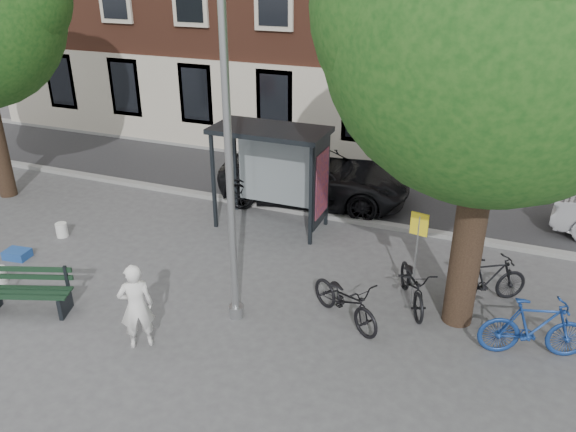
# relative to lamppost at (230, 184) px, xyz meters

# --- Properties ---
(ground) EXTENTS (90.00, 90.00, 0.00)m
(ground) POSITION_rel_lamppost_xyz_m (0.00, 0.00, -2.78)
(ground) COLOR #4C4C4F
(ground) RESTS_ON ground
(road) EXTENTS (40.00, 4.00, 0.01)m
(road) POSITION_rel_lamppost_xyz_m (0.00, 7.00, -2.78)
(road) COLOR #28282B
(road) RESTS_ON ground
(curb_near) EXTENTS (40.00, 0.25, 0.12)m
(curb_near) POSITION_rel_lamppost_xyz_m (0.00, 5.00, -2.72)
(curb_near) COLOR gray
(curb_near) RESTS_ON ground
(curb_far) EXTENTS (40.00, 0.25, 0.12)m
(curb_far) POSITION_rel_lamppost_xyz_m (0.00, 9.00, -2.72)
(curb_far) COLOR gray
(curb_far) RESTS_ON ground
(lamppost) EXTENTS (0.28, 0.35, 6.11)m
(lamppost) POSITION_rel_lamppost_xyz_m (0.00, 0.00, 0.00)
(lamppost) COLOR #9EA0A3
(lamppost) RESTS_ON ground
(tree_right) EXTENTS (5.76, 5.60, 8.20)m
(tree_right) POSITION_rel_lamppost_xyz_m (4.01, 1.38, 2.83)
(tree_right) COLOR black
(tree_right) RESTS_ON ground
(bus_shelter) EXTENTS (2.85, 1.45, 2.62)m
(bus_shelter) POSITION_rel_lamppost_xyz_m (-0.61, 4.11, -0.87)
(bus_shelter) COLOR #1E2328
(bus_shelter) RESTS_ON ground
(painter) EXTENTS (0.72, 0.69, 1.65)m
(painter) POSITION_rel_lamppost_xyz_m (-1.20, -1.43, -1.96)
(painter) COLOR white
(painter) RESTS_ON ground
(bench) EXTENTS (1.77, 1.07, 0.87)m
(bench) POSITION_rel_lamppost_xyz_m (-3.85, -1.34, -2.38)
(bench) COLOR #1E2328
(bench) RESTS_ON ground
(bike_a) EXTENTS (1.87, 1.53, 0.96)m
(bike_a) POSITION_rel_lamppost_xyz_m (2.00, 0.66, -2.31)
(bike_a) COLOR black
(bike_a) RESTS_ON ground
(bike_b) EXTENTS (1.95, 1.04, 1.13)m
(bike_b) POSITION_rel_lamppost_xyz_m (5.31, 0.92, -2.22)
(bike_b) COLOR navy
(bike_b) RESTS_ON ground
(bike_c) EXTENTS (1.30, 1.90, 0.95)m
(bike_c) POSITION_rel_lamppost_xyz_m (3.08, 1.71, -2.31)
(bike_c) COLOR black
(bike_c) RESTS_ON ground
(bike_d) EXTENTS (1.68, 1.29, 1.01)m
(bike_d) POSITION_rel_lamppost_xyz_m (4.46, 2.39, -2.28)
(bike_d) COLOR black
(bike_d) RESTS_ON ground
(car_dark) EXTENTS (5.55, 3.07, 1.47)m
(car_dark) POSITION_rel_lamppost_xyz_m (-0.50, 6.00, -2.05)
(car_dark) COLOR black
(car_dark) RESTS_ON ground
(blue_crate) EXTENTS (0.60, 0.47, 0.20)m
(blue_crate) POSITION_rel_lamppost_xyz_m (-5.78, 0.19, -2.68)
(blue_crate) COLOR #214C9A
(blue_crate) RESTS_ON ground
(bucket_b) EXTENTS (0.34, 0.34, 0.36)m
(bucket_b) POSITION_rel_lamppost_xyz_m (-5.60, 1.46, -2.60)
(bucket_b) COLOR white
(bucket_b) RESTS_ON ground
(bucket_c) EXTENTS (0.36, 0.36, 0.36)m
(bucket_c) POSITION_rel_lamppost_xyz_m (-5.27, -0.77, -2.60)
(bucket_c) COLOR silver
(bucket_c) RESTS_ON ground
(notice_sign) EXTENTS (0.35, 0.10, 2.02)m
(notice_sign) POSITION_rel_lamppost_xyz_m (3.08, 1.72, -1.30)
(notice_sign) COLOR #9EA0A3
(notice_sign) RESTS_ON ground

